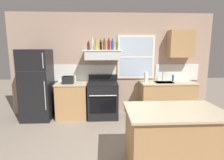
{
  "coord_description": "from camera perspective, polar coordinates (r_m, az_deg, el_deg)",
  "views": [
    {
      "loc": [
        -0.25,
        -2.71,
        1.78
      ],
      "look_at": [
        -0.05,
        1.2,
        1.1
      ],
      "focal_mm": 29.12,
      "sensor_mm": 36.0,
      "label": 1
    }
  ],
  "objects": [
    {
      "name": "bottle_clear_tall",
      "position": [
        4.72,
        -6.2,
        11.0
      ],
      "size": [
        0.06,
        0.06,
        0.32
      ],
      "color": "silver",
      "rests_on": "range_hood_shelf"
    },
    {
      "name": "bottle_brown_stout",
      "position": [
        4.65,
        -7.4,
        10.52
      ],
      "size": [
        0.06,
        0.06,
        0.23
      ],
      "color": "#381E0F",
      "rests_on": "range_hood_shelf"
    },
    {
      "name": "ground_plane",
      "position": [
        3.25,
        2.15,
        -23.37
      ],
      "size": [
        16.0,
        16.0,
        0.0
      ],
      "primitive_type": "plane",
      "color": "gray"
    },
    {
      "name": "bottle_amber_wine",
      "position": [
        4.62,
        -2.43,
        10.89
      ],
      "size": [
        0.07,
        0.07,
        0.28
      ],
      "color": "brown",
      "rests_on": "range_hood_shelf"
    },
    {
      "name": "stove_range",
      "position": [
        4.75,
        -2.84,
        -6.22
      ],
      "size": [
        0.76,
        0.69,
        1.09
      ],
      "color": "black",
      "rests_on": "ground_plane"
    },
    {
      "name": "bottle_champagne_gold_foil",
      "position": [
        4.61,
        -4.93,
        10.95
      ],
      "size": [
        0.08,
        0.08,
        0.3
      ],
      "color": "#B29333",
      "rests_on": "range_hood_shelf"
    },
    {
      "name": "bottle_red_label_wine",
      "position": [
        4.64,
        -0.98,
        10.93
      ],
      "size": [
        0.07,
        0.07,
        0.29
      ],
      "color": "maroon",
      "rests_on": "range_hood_shelf"
    },
    {
      "name": "upper_cabinet_right",
      "position": [
        5.17,
        20.79,
        10.56
      ],
      "size": [
        0.64,
        0.32,
        0.7
      ],
      "color": "tan"
    },
    {
      "name": "kitchen_island",
      "position": [
        2.97,
        18.64,
        -17.12
      ],
      "size": [
        1.4,
        0.9,
        0.91
      ],
      "color": "tan",
      "rests_on": "ground_plane"
    },
    {
      "name": "back_wall",
      "position": [
        4.96,
        0.32,
        4.92
      ],
      "size": [
        5.4,
        0.11,
        2.7
      ],
      "color": "tan",
      "rests_on": "ground_plane"
    },
    {
      "name": "counter_right_with_sink",
      "position": [
        5.08,
        16.79,
        -5.65
      ],
      "size": [
        1.43,
        0.63,
        0.91
      ],
      "color": "tan",
      "rests_on": "ground_plane"
    },
    {
      "name": "range_hood_shelf",
      "position": [
        4.67,
        -2.96,
        7.93
      ],
      "size": [
        0.96,
        0.52,
        0.24
      ],
      "color": "silver"
    },
    {
      "name": "dish_soap_bottle",
      "position": [
        5.13,
        18.61,
        0.59
      ],
      "size": [
        0.06,
        0.06,
        0.18
      ],
      "primitive_type": "cylinder",
      "color": "blue",
      "rests_on": "counter_right_with_sink"
    },
    {
      "name": "toaster",
      "position": [
        4.68,
        -13.6,
        0.09
      ],
      "size": [
        0.3,
        0.2,
        0.19
      ],
      "color": "black",
      "rests_on": "counter_left_of_stove"
    },
    {
      "name": "paper_towel_roll",
      "position": [
        4.8,
        10.6,
        0.88
      ],
      "size": [
        0.11,
        0.11,
        0.27
      ],
      "primitive_type": "cylinder",
      "color": "white",
      "rests_on": "counter_right_with_sink"
    },
    {
      "name": "refrigerator",
      "position": [
        4.92,
        -22.49,
        -1.44
      ],
      "size": [
        0.7,
        0.72,
        1.76
      ],
      "color": "black",
      "rests_on": "ground_plane"
    },
    {
      "name": "bottle_olive_oil_square",
      "position": [
        4.64,
        1.6,
        10.73
      ],
      "size": [
        0.06,
        0.06,
        0.25
      ],
      "color": "#4C601E",
      "rests_on": "range_hood_shelf"
    },
    {
      "name": "bottle_balsamic_dark",
      "position": [
        4.69,
        -3.54,
        10.73
      ],
      "size": [
        0.06,
        0.06,
        0.26
      ],
      "color": "black",
      "rests_on": "range_hood_shelf"
    },
    {
      "name": "bottle_blue_liqueur",
      "position": [
        4.69,
        0.15,
        10.86
      ],
      "size": [
        0.07,
        0.07,
        0.28
      ],
      "color": "#1E478C",
      "rests_on": "range_hood_shelf"
    },
    {
      "name": "sink_faucet",
      "position": [
        5.02,
        15.7,
        1.52
      ],
      "size": [
        0.03,
        0.17,
        0.28
      ],
      "color": "silver",
      "rests_on": "counter_right_with_sink"
    },
    {
      "name": "counter_left_of_stove",
      "position": [
        4.86,
        -12.38,
        -6.19
      ],
      "size": [
        0.79,
        0.63,
        0.91
      ],
      "color": "tan",
      "rests_on": "ground_plane"
    }
  ]
}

